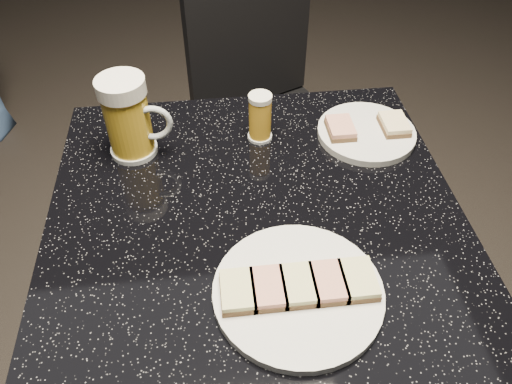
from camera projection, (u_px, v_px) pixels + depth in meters
plate_large at (298, 292)px, 0.72m from camera, size 0.25×0.25×0.01m
plate_small at (366, 133)px, 0.99m from camera, size 0.19×0.19×0.01m
table at (256, 294)px, 1.01m from camera, size 0.70×0.70×0.75m
beer_mug at (129, 117)px, 0.90m from camera, size 0.13×0.09×0.16m
beer_tumbler at (260, 117)px, 0.95m from camera, size 0.05×0.05×0.10m
chair at (269, 113)px, 1.48m from camera, size 0.51×0.51×0.86m
canapes_on_plate_large at (299, 285)px, 0.71m from camera, size 0.22×0.07×0.02m
canapes_on_plate_small at (367, 126)px, 0.98m from camera, size 0.16×0.07×0.02m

